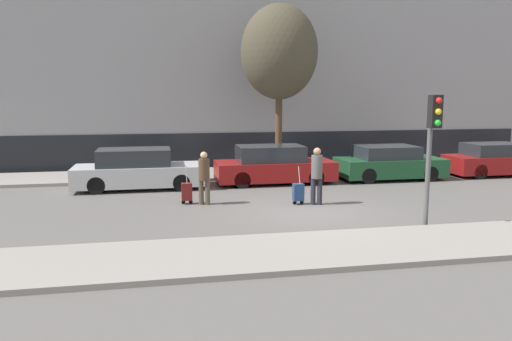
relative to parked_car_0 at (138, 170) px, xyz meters
The scene contains 15 objects.
ground_plane 6.68m from the parked_car_0, 42.67° to the right, with size 80.00×80.00×0.00m, color #565451.
sidewalk_near 9.61m from the parked_car_0, 59.37° to the right, with size 28.00×2.50×0.12m.
sidewalk_far 5.52m from the parked_car_0, 27.03° to the left, with size 28.00×3.00×0.12m.
building_facade 10.01m from the parked_car_0, 52.45° to the left, with size 28.00×3.39×13.32m.
parked_car_0 is the anchor object (origin of this frame).
parked_car_1 4.97m from the parked_car_0, ahead, with size 4.45×1.79×1.43m.
parked_car_2 9.69m from the parked_car_0, ahead, with size 4.11×1.90×1.34m.
parked_car_3 14.45m from the parked_car_0, ahead, with size 4.08×1.70×1.34m.
pedestrian_left 3.70m from the parked_car_0, 56.06° to the right, with size 0.34×0.34×1.63m.
trolley_left 3.29m from the parked_car_0, 62.00° to the right, with size 0.34×0.29×1.19m.
pedestrian_right 6.58m from the parked_car_0, 34.60° to the right, with size 0.34×0.34×1.75m.
trolley_right 6.07m from the parked_car_0, 36.41° to the right, with size 0.34×0.29×1.18m.
traffic_light 10.19m from the parked_car_0, 43.15° to the right, with size 0.28×0.47×3.32m.
parked_bicycle 6.93m from the parked_car_0, 21.06° to the left, with size 1.77×0.06×0.96m.
bare_tree_near_crossing 7.47m from the parked_car_0, 21.05° to the left, with size 3.14×3.14×6.85m.
Camera 1 is at (-4.17, -13.51, 3.33)m, focal length 35.00 mm.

